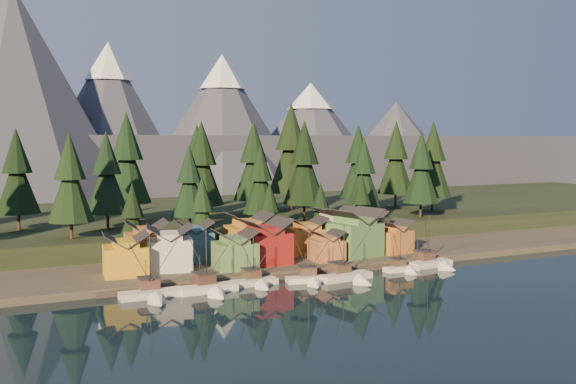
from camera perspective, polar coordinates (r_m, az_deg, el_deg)
name	(u,v)px	position (r m, az deg, el deg)	size (l,w,h in m)	color
ground	(332,293)	(119.85, 3.94, -8.98)	(500.00, 500.00, 0.00)	black
shore_strip	(251,254)	(155.05, -3.34, -5.54)	(400.00, 50.00, 1.50)	#3D372C
hillside	(190,221)	(201.41, -8.69, -2.56)	(420.00, 100.00, 6.00)	black
dock	(293,274)	(134.00, 0.46, -7.28)	(80.00, 4.00, 1.00)	#453A31
mountain_ridge	(106,144)	(319.49, -15.87, 4.14)	(560.00, 190.00, 90.00)	#454958
boat_0	(153,287)	(117.34, -11.94, -8.22)	(11.61, 12.62, 12.51)	beige
boat_1	(210,281)	(119.74, -6.93, -7.83)	(11.36, 12.30, 12.81)	silver
boat_2	(257,275)	(124.97, -2.80, -7.36)	(9.28, 10.09, 11.39)	beige
boat_3	(311,273)	(127.22, 2.06, -7.19)	(9.91, 10.42, 11.07)	silver
boat_4	(350,270)	(129.71, 5.53, -6.90)	(12.01, 12.84, 12.56)	beige
boat_5	(404,263)	(140.08, 10.28, -6.25)	(8.24, 8.95, 9.80)	white
boat_6	(434,257)	(146.08, 12.88, -5.62)	(11.17, 11.96, 12.79)	silver
house_front_0	(126,253)	(130.88, -14.23, -5.28)	(9.26, 8.84, 8.48)	gold
house_front_1	(169,246)	(134.27, -10.50, -4.78)	(10.67, 10.39, 9.31)	beige
house_front_2	(235,248)	(134.03, -4.74, -5.01)	(8.82, 8.88, 8.08)	#517B42
house_front_3	(265,240)	(138.74, -2.02, -4.30)	(9.88, 9.45, 9.74)	maroon
house_front_4	(326,245)	(142.58, 3.44, -4.70)	(7.06, 7.54, 6.73)	#9F6238
house_front_5	(355,231)	(148.40, 5.98, -3.49)	(11.99, 11.24, 10.89)	#4B7C43
house_front_6	(393,236)	(154.17, 9.31, -3.85)	(8.72, 8.37, 7.68)	#AB6A2C
house_back_0	(146,242)	(140.97, -12.50, -4.32)	(9.59, 9.28, 9.49)	#9B6137
house_back_1	(194,240)	(143.30, -8.34, -4.23)	(8.97, 9.06, 8.92)	#355B7E
house_back_2	(249,234)	(146.65, -3.52, -3.74)	(9.89, 9.14, 10.12)	#AD752C
house_back_3	(307,235)	(149.98, 1.71, -3.82)	(9.56, 8.76, 8.73)	#A4692A
house_back_4	(337,228)	(155.48, 4.35, -3.21)	(9.66, 9.28, 10.38)	beige
house_back_5	(366,228)	(160.56, 6.95, -3.22)	(9.76, 9.83, 9.08)	#A37339
tree_hill_1	(17,174)	(169.84, -22.93, 1.45)	(10.82, 10.82, 25.21)	#332319
tree_hill_2	(70,181)	(150.74, -18.80, 0.94)	(10.28, 10.28, 23.94)	#332319
tree_hill_3	(107,176)	(163.98, -15.81, 1.42)	(10.54, 10.54, 24.55)	#332319
tree_hill_4	(127,161)	(180.03, -14.11, 2.67)	(12.83, 12.83, 29.89)	#332319
tree_hill_5	(189,184)	(158.42, -8.76, 0.75)	(9.05, 9.05, 21.09)	#332319
tree_hill_6	(202,166)	(174.90, -7.66, 2.27)	(11.77, 11.77, 27.41)	#332319
tree_hill_7	(260,182)	(162.61, -2.46, 0.90)	(9.05, 9.05, 21.09)	#332319
tree_hill_8	(254,164)	(187.62, -3.07, 2.52)	(11.92, 11.92, 27.76)	#332319
tree_hill_9	(304,166)	(175.48, 1.46, 2.35)	(11.84, 11.84, 27.59)	#332319
tree_hill_10	(291,151)	(201.33, 0.28, 3.62)	(14.52, 14.52, 33.82)	#332319
tree_hill_11	(364,175)	(179.12, 6.76, 1.54)	(9.84, 9.84, 22.92)	#332319
tree_hill_12	(358,164)	(196.81, 6.26, 2.48)	(11.57, 11.57, 26.94)	#332319
tree_hill_13	(421,170)	(187.65, 11.75, 1.92)	(10.61, 10.61, 24.71)	#332319
tree_hill_14	(396,160)	(211.67, 9.57, 2.81)	(12.18, 12.18, 28.37)	#332319
tree_hill_15	(197,165)	(192.31, -8.07, 2.40)	(11.56, 11.56, 26.92)	#332319
tree_hill_17	(433,162)	(202.81, 12.76, 2.61)	(12.00, 12.00, 27.96)	#332319
tree_shore_0	(133,218)	(145.48, -13.64, -2.28)	(7.44, 7.44, 17.34)	#332319
tree_shore_1	(202,212)	(149.45, -7.63, -1.80)	(7.86, 7.86, 18.31)	#332319
tree_shore_2	(270,213)	(155.53, -1.65, -1.86)	(7.09, 7.09, 16.53)	#332319
tree_shore_3	(320,211)	(161.66, 2.90, -1.71)	(6.89, 6.89, 16.05)	#332319
tree_shore_4	(361,205)	(167.54, 6.52, -1.16)	(7.68, 7.68, 17.90)	#332319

